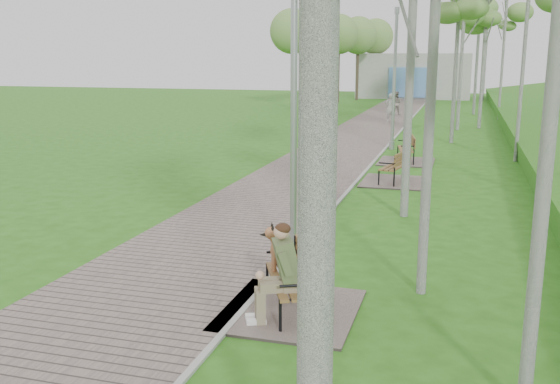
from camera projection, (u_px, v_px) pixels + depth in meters
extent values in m
plane|color=#295C14|center=(239.00, 317.00, 9.23)|extent=(120.00, 120.00, 0.00)
cube|color=#675853|center=(358.00, 136.00, 29.87)|extent=(3.50, 67.00, 0.04)
cube|color=#999993|center=(395.00, 137.00, 29.39)|extent=(0.10, 67.00, 0.05)
cube|color=#9E9E99|center=(414.00, 76.00, 57.03)|extent=(10.00, 5.00, 4.00)
cube|color=#517EB5|center=(411.00, 82.00, 54.70)|extent=(4.00, 0.20, 2.60)
cube|color=#675853|center=(291.00, 310.00, 9.42)|extent=(1.96, 2.18, 0.04)
cube|color=brown|center=(288.00, 280.00, 9.33)|extent=(1.12, 1.69, 0.04)
cube|color=brown|center=(305.00, 261.00, 9.30)|extent=(0.71, 1.51, 0.36)
cube|color=#675853|center=(395.00, 182.00, 19.01)|extent=(1.99, 2.21, 0.04)
cube|color=brown|center=(394.00, 166.00, 18.92)|extent=(0.80, 1.72, 0.04)
cube|color=brown|center=(403.00, 157.00, 18.74)|extent=(0.36, 1.64, 0.36)
cube|color=#675853|center=(406.00, 162.00, 22.63)|extent=(1.95, 2.17, 0.04)
cube|color=brown|center=(405.00, 149.00, 22.54)|extent=(0.75, 1.68, 0.04)
cube|color=brown|center=(413.00, 141.00, 22.45)|extent=(0.31, 1.61, 0.36)
cylinder|color=#96999E|center=(293.00, 257.00, 11.52)|extent=(0.20, 0.20, 0.30)
cylinder|color=#96999E|center=(294.00, 131.00, 11.02)|extent=(0.12, 0.12, 4.97)
cylinder|color=#96999E|center=(392.00, 146.00, 25.68)|extent=(0.22, 0.22, 0.33)
cylinder|color=#96999E|center=(394.00, 82.00, 25.13)|extent=(0.13, 0.13, 5.48)
cylinder|color=#96999E|center=(397.00, 10.00, 24.53)|extent=(0.20, 0.20, 0.27)
cylinder|color=#96999E|center=(409.00, 124.00, 33.74)|extent=(0.21, 0.21, 0.31)
cylinder|color=#96999E|center=(411.00, 78.00, 33.21)|extent=(0.13, 0.13, 5.24)
cylinder|color=#96999E|center=(413.00, 26.00, 32.64)|extent=(0.19, 0.19, 0.26)
cylinder|color=#96999E|center=(431.00, 101.00, 51.51)|extent=(0.20, 0.20, 0.29)
cylinder|color=#96999E|center=(433.00, 73.00, 51.02)|extent=(0.12, 0.12, 4.88)
cylinder|color=#96999E|center=(434.00, 41.00, 50.48)|extent=(0.18, 0.18, 0.24)
imported|color=beige|center=(390.00, 108.00, 36.05)|extent=(0.70, 0.55, 1.67)
imported|color=gray|center=(396.00, 103.00, 40.23)|extent=(0.77, 0.61, 1.55)
cylinder|color=silver|center=(432.00, 63.00, 9.37)|extent=(0.17, 0.17, 7.36)
cylinder|color=silver|center=(413.00, 1.00, 13.96)|extent=(0.20, 0.20, 9.96)
cylinder|color=silver|center=(525.00, 39.00, 21.89)|extent=(0.16, 0.16, 8.73)
cylinder|color=silver|center=(456.00, 56.00, 26.83)|extent=(0.17, 0.17, 7.56)
cylinder|color=silver|center=(484.00, 54.00, 32.43)|extent=(0.18, 0.18, 7.76)
ellipsoid|color=#6F9749|center=(487.00, 4.00, 31.90)|extent=(2.56, 2.56, 3.41)
cylinder|color=silver|center=(462.00, 48.00, 31.64)|extent=(0.18, 0.18, 8.37)
cylinder|color=silver|center=(503.00, 52.00, 36.99)|extent=(0.15, 0.15, 7.97)
ellipsoid|color=#6F9749|center=(507.00, 8.00, 36.44)|extent=(2.23, 2.23, 3.51)
cylinder|color=silver|center=(479.00, 35.00, 40.05)|extent=(0.18, 0.18, 10.25)
cylinder|color=silver|center=(487.00, 45.00, 53.27)|extent=(0.20, 0.20, 9.47)
ellipsoid|color=#6F9749|center=(489.00, 8.00, 52.62)|extent=(2.88, 2.88, 4.16)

